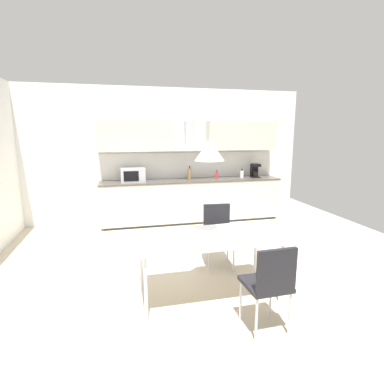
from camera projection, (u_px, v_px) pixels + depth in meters
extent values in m
cube|color=beige|center=(185.00, 279.00, 3.91)|extent=(8.03, 8.48, 0.02)
cube|color=white|center=(157.00, 155.00, 6.38)|extent=(6.43, 0.10, 2.79)
cube|color=#333333|center=(192.00, 220.00, 6.47)|extent=(3.62, 0.55, 0.05)
cube|color=beige|center=(192.00, 200.00, 6.38)|extent=(3.77, 0.60, 0.82)
cube|color=#4C4742|center=(192.00, 180.00, 6.30)|extent=(3.79, 0.62, 0.03)
cube|color=silver|center=(111.00, 197.00, 5.67)|extent=(0.01, 0.01, 0.14)
cube|color=silver|center=(137.00, 196.00, 5.78)|extent=(0.01, 0.01, 0.14)
cube|color=silver|center=(161.00, 195.00, 5.89)|extent=(0.01, 0.01, 0.14)
cube|color=silver|center=(184.00, 194.00, 5.99)|extent=(0.01, 0.01, 0.14)
cube|color=silver|center=(189.00, 165.00, 6.52)|extent=(3.77, 0.02, 0.55)
cube|color=beige|center=(136.00, 136.00, 5.99)|extent=(1.52, 0.34, 0.61)
cube|color=beige|center=(241.00, 136.00, 6.51)|extent=(1.52, 0.34, 0.61)
cube|color=#B7BABF|center=(191.00, 148.00, 6.28)|extent=(0.74, 0.40, 0.10)
cube|color=#B7BABF|center=(190.00, 134.00, 6.33)|extent=(0.20, 0.16, 0.56)
cube|color=#ADADB2|center=(133.00, 175.00, 5.99)|extent=(0.48, 0.34, 0.28)
cube|color=black|center=(131.00, 176.00, 5.82)|extent=(0.29, 0.01, 0.20)
cube|color=black|center=(255.00, 177.00, 6.63)|extent=(0.18, 0.18, 0.02)
cylinder|color=black|center=(255.00, 174.00, 6.60)|extent=(0.12, 0.12, 0.12)
cube|color=black|center=(254.00, 170.00, 6.66)|extent=(0.16, 0.08, 0.30)
cube|color=black|center=(256.00, 165.00, 6.57)|extent=(0.18, 0.16, 0.06)
cylinder|color=brown|center=(190.00, 174.00, 6.30)|extent=(0.08, 0.08, 0.23)
cylinder|color=black|center=(190.00, 167.00, 6.28)|extent=(0.03, 0.03, 0.05)
cylinder|color=red|center=(217.00, 175.00, 6.40)|extent=(0.06, 0.06, 0.16)
cylinder|color=black|center=(217.00, 170.00, 6.38)|extent=(0.02, 0.02, 0.04)
cylinder|color=white|center=(242.00, 174.00, 6.55)|extent=(0.08, 0.08, 0.16)
cylinder|color=black|center=(242.00, 170.00, 6.53)|extent=(0.03, 0.03, 0.04)
cube|color=white|center=(209.00, 237.00, 3.37)|extent=(1.60, 0.78, 0.04)
cylinder|color=silver|center=(146.00, 289.00, 2.96)|extent=(0.04, 0.04, 0.69)
cylinder|color=silver|center=(281.00, 273.00, 3.30)|extent=(0.04, 0.04, 0.69)
cylinder|color=silver|center=(141.00, 262.00, 3.59)|extent=(0.04, 0.04, 0.69)
cylinder|color=silver|center=(255.00, 251.00, 3.93)|extent=(0.04, 0.04, 0.69)
cube|color=black|center=(265.00, 284.00, 2.85)|extent=(0.41, 0.41, 0.04)
cube|color=black|center=(277.00, 271.00, 2.63)|extent=(0.38, 0.05, 0.40)
cylinder|color=silver|center=(241.00, 300.00, 3.01)|extent=(0.02, 0.02, 0.43)
cylinder|color=silver|center=(271.00, 295.00, 3.10)|extent=(0.02, 0.02, 0.43)
cylinder|color=silver|center=(256.00, 319.00, 2.69)|extent=(0.02, 0.02, 0.43)
cylinder|color=silver|center=(290.00, 314.00, 2.78)|extent=(0.02, 0.02, 0.43)
cube|color=black|center=(219.00, 236.00, 4.16)|extent=(0.44, 0.44, 0.04)
cube|color=black|center=(217.00, 218.00, 4.29)|extent=(0.38, 0.08, 0.40)
cylinder|color=silver|center=(234.00, 256.00, 4.07)|extent=(0.02, 0.02, 0.43)
cylinder|color=silver|center=(209.00, 258.00, 4.02)|extent=(0.02, 0.02, 0.43)
cylinder|color=silver|center=(228.00, 247.00, 4.40)|extent=(0.02, 0.02, 0.43)
cylinder|color=silver|center=(205.00, 248.00, 4.35)|extent=(0.02, 0.02, 0.43)
cone|color=silver|center=(210.00, 150.00, 3.18)|extent=(0.32, 0.32, 0.22)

